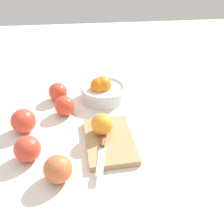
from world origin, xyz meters
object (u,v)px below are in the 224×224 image
object	(u,v)px
orange_on_board	(101,124)
apple_front_center	(23,121)
knife	(101,150)
apple_front_right_2	(27,149)
cutting_board	(109,141)
apple_front_right	(57,169)
apple_front_left	(64,106)
apple_front_left_2	(57,92)
bowl	(102,90)

from	to	relation	value
orange_on_board	apple_front_center	bearing A→B (deg)	-104.04
knife	apple_front_right_2	bearing A→B (deg)	-93.38
cutting_board	apple_front_right	xyz separation A→B (m)	(0.13, -0.15, 0.03)
apple_front_left	apple_front_left_2	world-z (taller)	same
apple_front_right	apple_front_right_2	xyz separation A→B (m)	(-0.09, -0.09, 0.00)
apple_front_center	apple_front_right_2	xyz separation A→B (m)	(0.13, 0.03, -0.00)
orange_on_board	apple_front_left_2	distance (m)	0.29
bowl	apple_front_right	distance (m)	0.42
apple_front_right	apple_front_right_2	distance (m)	0.13
cutting_board	apple_front_right_2	world-z (taller)	apple_front_right_2
orange_on_board	apple_front_right_2	xyz separation A→B (m)	(0.07, -0.22, -0.02)
apple_front_left	cutting_board	bearing A→B (deg)	39.30
orange_on_board	apple_front_center	distance (m)	0.26
apple_front_right	apple_front_right_2	world-z (taller)	same
apple_front_right	bowl	bearing A→B (deg)	159.09
cutting_board	apple_front_left	xyz separation A→B (m)	(-0.18, -0.14, 0.03)
bowl	orange_on_board	world-z (taller)	bowl
bowl	apple_front_left_2	distance (m)	0.18
apple_front_right	apple_front_left_2	world-z (taller)	apple_front_right
apple_front_center	apple_front_left_2	size ratio (longest dim) A/B	1.12
cutting_board	orange_on_board	size ratio (longest dim) A/B	3.25
apple_front_right	apple_front_right_2	bearing A→B (deg)	-133.60
bowl	apple_front_right_2	size ratio (longest dim) A/B	2.36
apple_front_center	apple_front_right_2	distance (m)	0.14
cutting_board	apple_front_left_2	bearing A→B (deg)	-147.89
apple_front_left	apple_front_center	xyz separation A→B (m)	(0.08, -0.13, 0.00)
apple_front_right	apple_front_left	bearing A→B (deg)	179.13
orange_on_board	apple_front_center	world-z (taller)	orange_on_board
orange_on_board	apple_front_center	size ratio (longest dim) A/B	0.86
knife	apple_front_center	xyz separation A→B (m)	(-0.15, -0.25, 0.02)
orange_on_board	apple_front_right	distance (m)	0.21
apple_front_right_2	apple_front_left_2	size ratio (longest dim) A/B	1.07
apple_front_left_2	apple_front_right	bearing A→B (deg)	3.62
cutting_board	orange_on_board	xyz separation A→B (m)	(-0.03, -0.02, 0.04)
cutting_board	orange_on_board	bearing A→B (deg)	-145.59
cutting_board	knife	world-z (taller)	knife
bowl	cutting_board	xyz separation A→B (m)	(0.27, -0.00, -0.03)
knife	apple_front_right	bearing A→B (deg)	-58.37
knife	apple_front_right	size ratio (longest dim) A/B	2.02
orange_on_board	apple_front_left_2	world-z (taller)	orange_on_board
apple_front_right	cutting_board	bearing A→B (deg)	130.74
apple_front_right	orange_on_board	bearing A→B (deg)	140.92
cutting_board	apple_front_right	world-z (taller)	apple_front_right
cutting_board	apple_front_center	bearing A→B (deg)	-108.79
apple_front_right_2	apple_front_left_2	world-z (taller)	apple_front_right_2
orange_on_board	knife	size ratio (longest dim) A/B	0.44
apple_front_center	apple_front_right_2	world-z (taller)	apple_front_center
knife	apple_front_center	world-z (taller)	apple_front_center
apple_front_right	apple_front_left_2	xyz separation A→B (m)	(-0.41, -0.03, -0.00)
cutting_board	apple_front_center	world-z (taller)	apple_front_center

